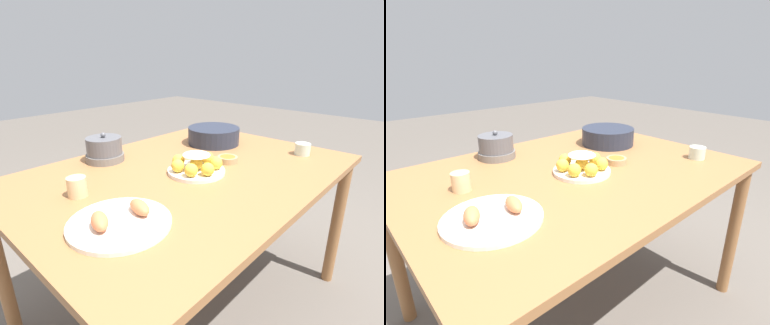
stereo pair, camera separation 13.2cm
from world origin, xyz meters
TOP-DOWN VIEW (x-y plane):
  - ground_plane at (0.00, 0.00)m, footprint 12.00×12.00m
  - dining_table at (0.00, 0.00)m, footprint 1.47×1.08m
  - cake_plate at (-0.01, -0.06)m, footprint 0.25×0.25m
  - serving_bowl at (0.41, 0.17)m, footprint 0.29×0.29m
  - sauce_bowl at (0.20, -0.08)m, footprint 0.10×0.10m
  - seafood_platter at (-0.48, -0.16)m, footprint 0.32×0.32m
  - cup_near at (0.55, -0.30)m, footprint 0.08×0.08m
  - cup_far at (-0.47, 0.12)m, footprint 0.07×0.07m
  - warming_pot at (-0.18, 0.38)m, footprint 0.18×0.18m

SIDE VIEW (x-z plane):
  - ground_plane at x=0.00m, z-range 0.00..0.00m
  - dining_table at x=0.00m, z-range 0.30..1.07m
  - seafood_platter at x=-0.48m, z-range 0.76..0.82m
  - sauce_bowl at x=0.20m, z-range 0.77..0.80m
  - cup_near at x=0.55m, z-range 0.77..0.83m
  - cake_plate at x=-0.01m, z-range 0.76..0.85m
  - cup_far at x=-0.47m, z-range 0.77..0.85m
  - serving_bowl at x=0.41m, z-range 0.78..0.87m
  - warming_pot at x=-0.18m, z-range 0.76..0.90m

